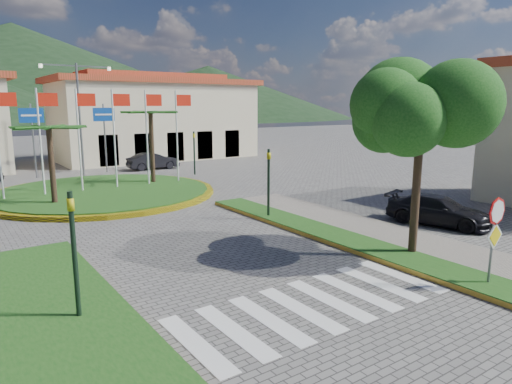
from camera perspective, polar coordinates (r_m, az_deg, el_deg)
ground at (r=10.07m, az=23.41°, el=-20.78°), size 160.00×160.00×0.00m
sidewalk_right at (r=15.76m, az=28.91°, el=-9.28°), size 4.00×28.00×0.15m
verge_right at (r=14.73m, az=26.80°, el=-10.39°), size 1.60×28.00×0.18m
median_left at (r=11.49m, az=-27.12°, el=-16.48°), size 5.00×14.00×0.18m
crosswalk at (r=12.31m, az=6.98°, el=-13.86°), size 8.00×3.00×0.01m
roundabout_island at (r=27.78m, az=-18.57°, el=0.00°), size 12.70×12.70×6.00m
stop_sign at (r=14.31m, az=27.70°, el=-3.93°), size 0.80×0.11×2.65m
deciduous_tree at (r=16.00m, az=20.03°, el=10.36°), size 3.60×3.60×6.80m
traffic_light_left at (r=11.47m, az=-21.83°, el=-6.12°), size 0.15×0.18×3.20m
traffic_light_right at (r=20.49m, az=1.58°, el=1.89°), size 0.15×0.18×3.20m
traffic_light_far at (r=34.17m, az=-7.73°, el=5.41°), size 0.18×0.15×3.20m
direction_sign_west at (r=35.70m, az=-26.17°, el=7.19°), size 1.60×0.14×5.20m
direction_sign_east at (r=36.81m, az=-18.42°, el=7.82°), size 1.60×0.14×5.20m
street_lamp_centre at (r=35.32m, az=-21.19°, el=9.11°), size 4.80×0.16×8.00m
building_right at (r=45.78m, az=-12.53°, el=9.08°), size 19.08×9.54×8.05m
hill_far_mid at (r=166.10m, az=-27.83°, el=13.06°), size 180.00×180.00×30.00m
hill_far_east at (r=159.44m, az=-5.94°, el=12.21°), size 120.00×120.00×18.00m
car_dark_b at (r=37.74m, az=-12.75°, el=3.81°), size 4.09×1.52×1.34m
car_side_right at (r=21.31m, az=21.83°, el=-2.12°), size 2.96×4.70×1.27m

